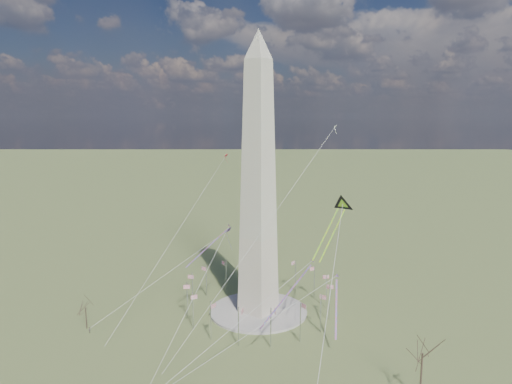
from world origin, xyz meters
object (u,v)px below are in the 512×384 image
Objects in this scene: person_west at (90,330)px; kite_delta_black at (341,207)px; washington_monument at (258,184)px; tree_near at (423,350)px.

kite_delta_black is (65.01, 53.15, 41.20)m from person_west.
washington_monument reaches higher than tree_near.
tree_near is at bearing 142.64° from kite_delta_black.
person_west is at bearing -127.33° from washington_monument.
tree_near is 0.86× the size of kite_delta_black.
washington_monument is at bearing -116.18° from person_west.
washington_monument is 75.17m from tree_near.
tree_near is at bearing -15.07° from washington_monument.
washington_monument is at bearing 8.62° from kite_delta_black.
person_west is at bearing -163.58° from tree_near.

